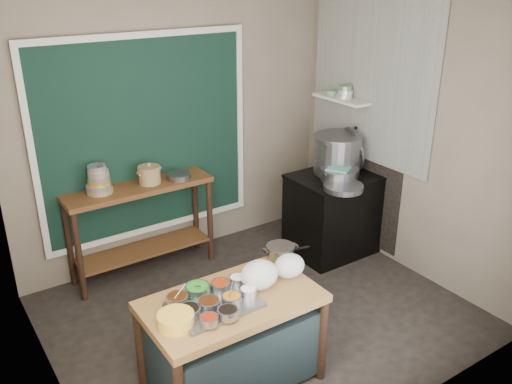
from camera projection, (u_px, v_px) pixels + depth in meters
floor at (259, 315)px, 4.91m from camera, size 3.50×3.00×0.02m
back_wall at (176, 126)px, 5.51m from camera, size 3.50×0.02×2.80m
left_wall at (32, 223)px, 3.46m from camera, size 0.02×3.00×2.80m
right_wall at (409, 134)px, 5.26m from camera, size 0.02×3.00×2.80m
curtain_panel at (146, 138)px, 5.32m from camera, size 2.10×0.02×1.90m
curtain_frame at (147, 138)px, 5.32m from camera, size 2.22×0.03×2.02m
tile_panel at (370, 79)px, 5.50m from camera, size 0.02×1.70×1.70m
soot_patch at (356, 181)px, 6.02m from camera, size 0.01×1.30×1.30m
wall_shelf at (341, 99)px, 5.77m from camera, size 0.22×0.70×0.03m
prep_table at (233, 342)px, 3.96m from camera, size 1.25×0.73×0.75m
back_counter at (142, 230)px, 5.42m from camera, size 1.45×0.40×0.95m
stove_block at (334, 215)px, 5.85m from camera, size 0.90×0.68×0.85m
stove_top at (336, 177)px, 5.68m from camera, size 0.92×0.69×0.03m
condiment_tray at (214, 305)px, 3.72m from camera, size 0.60×0.44×0.03m
condiment_bowls at (210, 299)px, 3.71m from camera, size 0.62×0.51×0.07m
yellow_basin at (176, 320)px, 3.51m from camera, size 0.29×0.29×0.09m
saucepan at (280, 253)px, 4.29m from camera, size 0.28×0.28×0.13m
plastic_bag_a at (259, 275)px, 3.91m from camera, size 0.34×0.31×0.21m
plastic_bag_b at (289, 266)px, 4.06m from camera, size 0.29×0.26×0.18m
bowl_stack at (98, 181)px, 5.02m from camera, size 0.24×0.24×0.27m
utensil_cup at (101, 190)px, 5.02m from camera, size 0.17×0.17×0.09m
ceramic_crock at (150, 176)px, 5.26m from camera, size 0.29×0.29×0.15m
wide_bowl at (179, 176)px, 5.38m from camera, size 0.25×0.25×0.06m
stock_pot at (337, 154)px, 5.68m from camera, size 0.67×0.67×0.41m
pot_lid at (353, 148)px, 5.77m from camera, size 0.25×0.49×0.47m
steamer at (339, 174)px, 5.53m from camera, size 0.41×0.41×0.13m
green_cloth at (340, 167)px, 5.50m from camera, size 0.35×0.33×0.02m
shallow_pan at (343, 187)px, 5.31m from camera, size 0.47×0.47×0.05m
shelf_bowl_stack at (345, 92)px, 5.71m from camera, size 0.17×0.17×0.13m
shelf_bowl_green at (332, 93)px, 5.87m from camera, size 0.14×0.14×0.05m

